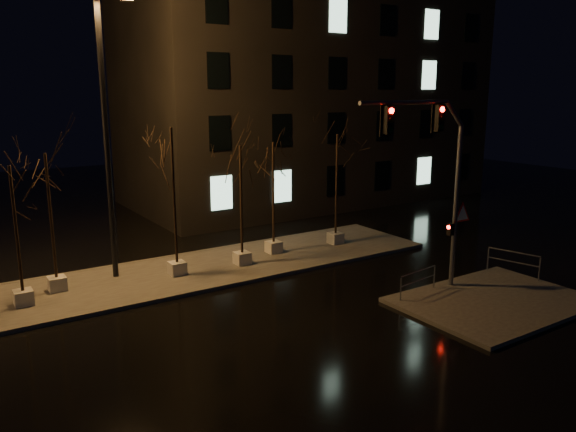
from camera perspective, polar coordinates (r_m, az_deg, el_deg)
ground at (r=20.13m, az=-1.37°, el=-10.08°), size 90.00×90.00×0.00m
median at (r=25.08m, az=-8.68°, el=-5.38°), size 22.00×5.00×0.15m
sidewalk_corner at (r=22.56m, az=20.22°, el=-8.13°), size 7.00×5.00×0.15m
building at (r=41.31m, az=1.91°, el=12.25°), size 25.00×12.00×15.00m
tree_0 at (r=21.81m, az=-26.19°, el=1.69°), size 1.80×1.80×5.23m
tree_1 at (r=22.86m, az=-23.22°, el=2.93°), size 1.80×1.80×5.50m
tree_2 at (r=23.32m, az=-11.66°, el=5.47°), size 1.80×1.80×6.35m
tree_3 at (r=24.47m, az=-4.84°, el=4.44°), size 1.80×1.80×5.47m
tree_4 at (r=26.20m, az=-1.52°, el=4.96°), size 1.80×1.80×5.43m
tree_5 at (r=27.94m, az=5.00°, el=5.79°), size 1.80×1.80×5.68m
traffic_signal_mast at (r=21.62m, az=14.97°, el=4.68°), size 5.97×0.28×7.29m
streetlight_main at (r=23.60m, az=-18.11°, el=9.39°), size 2.81×0.97×11.33m
guard_rail_a at (r=22.08m, az=13.10°, el=-6.22°), size 2.15×0.34×0.94m
guard_rail_b at (r=25.43m, az=21.92°, el=-4.16°), size 0.61×2.13×1.04m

